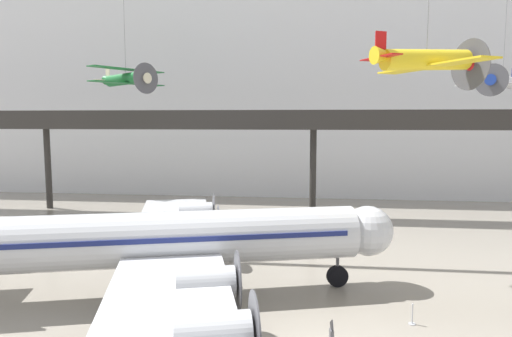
{
  "coord_description": "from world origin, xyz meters",
  "views": [
    {
      "loc": [
        -0.3,
        -18.76,
        10.21
      ],
      "look_at": [
        -4.02,
        12.31,
        6.84
      ],
      "focal_mm": 32.0,
      "sensor_mm": 36.0,
      "label": 1
    }
  ],
  "objects_px": {
    "airliner_silver_main": "(156,241)",
    "stanchion_barrier": "(412,318)",
    "suspended_plane_green_biplane": "(126,78)",
    "suspended_plane_yellow_lowwing": "(426,60)",
    "info_sign_pedestal": "(332,335)",
    "suspended_plane_white_twin": "(503,81)"
  },
  "relations": [
    {
      "from": "suspended_plane_white_twin",
      "to": "stanchion_barrier",
      "type": "xyz_separation_m",
      "value": [
        -12.69,
        -23.23,
        -13.53
      ]
    },
    {
      "from": "suspended_plane_white_twin",
      "to": "suspended_plane_green_biplane",
      "type": "relative_size",
      "value": 1.04
    },
    {
      "from": "airliner_silver_main",
      "to": "info_sign_pedestal",
      "type": "relative_size",
      "value": 26.37
    },
    {
      "from": "info_sign_pedestal",
      "to": "airliner_silver_main",
      "type": "bearing_deg",
      "value": 148.43
    },
    {
      "from": "suspended_plane_white_twin",
      "to": "airliner_silver_main",
      "type": "bearing_deg",
      "value": -12.82
    },
    {
      "from": "suspended_plane_white_twin",
      "to": "suspended_plane_green_biplane",
      "type": "xyz_separation_m",
      "value": [
        -36.87,
        -0.03,
        0.57
      ]
    },
    {
      "from": "stanchion_barrier",
      "to": "info_sign_pedestal",
      "type": "bearing_deg",
      "value": -147.98
    },
    {
      "from": "suspended_plane_white_twin",
      "to": "suspended_plane_green_biplane",
      "type": "height_order",
      "value": "suspended_plane_green_biplane"
    },
    {
      "from": "suspended_plane_green_biplane",
      "to": "info_sign_pedestal",
      "type": "distance_m",
      "value": 35.53
    },
    {
      "from": "suspended_plane_white_twin",
      "to": "stanchion_barrier",
      "type": "distance_m",
      "value": 29.73
    },
    {
      "from": "airliner_silver_main",
      "to": "stanchion_barrier",
      "type": "bearing_deg",
      "value": -23.54
    },
    {
      "from": "airliner_silver_main",
      "to": "suspended_plane_white_twin",
      "type": "distance_m",
      "value": 35.65
    },
    {
      "from": "suspended_plane_white_twin",
      "to": "suspended_plane_yellow_lowwing",
      "type": "relative_size",
      "value": 0.97
    },
    {
      "from": "suspended_plane_green_biplane",
      "to": "suspended_plane_yellow_lowwing",
      "type": "distance_m",
      "value": 31.36
    },
    {
      "from": "airliner_silver_main",
      "to": "suspended_plane_green_biplane",
      "type": "height_order",
      "value": "suspended_plane_green_biplane"
    },
    {
      "from": "suspended_plane_yellow_lowwing",
      "to": "stanchion_barrier",
      "type": "xyz_separation_m",
      "value": [
        -1.41,
        -5.1,
        -13.28
      ]
    },
    {
      "from": "suspended_plane_white_twin",
      "to": "info_sign_pedestal",
      "type": "relative_size",
      "value": 8.66
    },
    {
      "from": "suspended_plane_green_biplane",
      "to": "info_sign_pedestal",
      "type": "relative_size",
      "value": 8.3
    },
    {
      "from": "airliner_silver_main",
      "to": "suspended_plane_yellow_lowwing",
      "type": "xyz_separation_m",
      "value": [
        15.24,
        3.25,
        10.25
      ]
    },
    {
      "from": "airliner_silver_main",
      "to": "stanchion_barrier",
      "type": "distance_m",
      "value": 14.28
    },
    {
      "from": "suspended_plane_white_twin",
      "to": "stanchion_barrier",
      "type": "relative_size",
      "value": 9.98
    },
    {
      "from": "suspended_plane_green_biplane",
      "to": "stanchion_barrier",
      "type": "distance_m",
      "value": 36.36
    }
  ]
}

